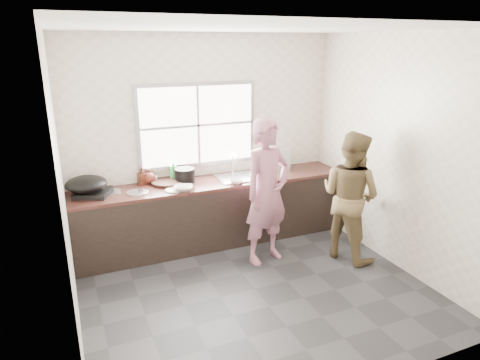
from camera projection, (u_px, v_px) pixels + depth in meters
name	position (u px, v px, depth m)	size (l,w,h in m)	color
floor	(255.00, 289.00, 4.68)	(3.60, 3.20, 0.01)	#2A2A2D
ceiling	(258.00, 27.00, 3.86)	(3.60, 3.20, 0.01)	silver
wall_back	(205.00, 139.00, 5.68)	(3.60, 0.01, 2.70)	beige
wall_left	(62.00, 195.00, 3.60)	(0.01, 3.20, 2.70)	beige
wall_right	(397.00, 153.00, 4.94)	(0.01, 3.20, 2.70)	beige
wall_front	(358.00, 234.00, 2.86)	(3.60, 0.01, 2.70)	beige
cabinet	(214.00, 213.00, 5.69)	(3.60, 0.62, 0.82)	black
countertop	(214.00, 182.00, 5.56)	(3.60, 0.64, 0.04)	#391C17
sink	(238.00, 177.00, 5.68)	(0.55, 0.45, 0.02)	silver
faucet	(233.00, 163.00, 5.81)	(0.02, 0.02, 0.30)	silver
window_frame	(198.00, 125.00, 5.56)	(1.60, 0.05, 1.10)	#9EA0A5
window_glazing	(198.00, 125.00, 5.54)	(1.50, 0.01, 1.00)	white
woman	(267.00, 197.00, 5.09)	(0.60, 0.39, 1.64)	#AA6679
person_side	(350.00, 196.00, 5.18)	(0.78, 0.60, 1.60)	brown
cutting_board	(167.00, 182.00, 5.44)	(0.41, 0.41, 0.04)	black
cleaver	(184.00, 180.00, 5.47)	(0.22, 0.11, 0.01)	silver
bowl_mince	(183.00, 188.00, 5.18)	(0.23, 0.23, 0.06)	silver
bowl_crabs	(260.00, 177.00, 5.61)	(0.22, 0.22, 0.07)	white
bowl_held	(237.00, 181.00, 5.44)	(0.21, 0.21, 0.07)	silver
black_pot	(185.00, 176.00, 5.46)	(0.26, 0.26, 0.19)	black
plate_food	(174.00, 190.00, 5.18)	(0.20, 0.20, 0.02)	silver
bottle_green	(173.00, 170.00, 5.54)	(0.10, 0.10, 0.27)	#2E8D37
bottle_brown_tall	(142.00, 177.00, 5.39)	(0.09, 0.09, 0.20)	#3F1B0F
bottle_brown_short	(149.00, 176.00, 5.43)	(0.15, 0.15, 0.19)	#511E14
glass_jar	(155.00, 179.00, 5.47)	(0.06, 0.06, 0.09)	silver
burner	(93.00, 193.00, 5.03)	(0.38, 0.38, 0.06)	black
wok	(86.00, 184.00, 4.96)	(0.47, 0.47, 0.18)	black
dish_rack	(274.00, 159.00, 6.02)	(0.41, 0.29, 0.31)	white
pot_lid_left	(112.00, 192.00, 5.13)	(0.23, 0.23, 0.01)	#B6BABD
pot_lid_right	(137.00, 192.00, 5.11)	(0.26, 0.26, 0.01)	silver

